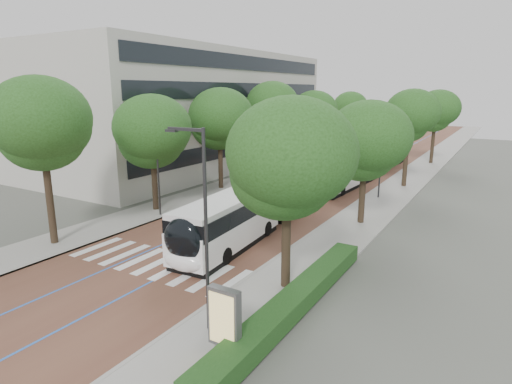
# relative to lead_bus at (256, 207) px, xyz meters

# --- Properties ---
(ground) EXTENTS (160.00, 160.00, 0.00)m
(ground) POSITION_rel_lead_bus_xyz_m (-1.97, -8.86, -1.63)
(ground) COLOR #51544C
(ground) RESTS_ON ground
(road) EXTENTS (11.00, 140.00, 0.02)m
(road) POSITION_rel_lead_bus_xyz_m (-1.97, 31.14, -1.62)
(road) COLOR brown
(road) RESTS_ON ground
(sidewalk_left) EXTENTS (4.00, 140.00, 0.12)m
(sidewalk_left) POSITION_rel_lead_bus_xyz_m (-9.47, 31.14, -1.57)
(sidewalk_left) COLOR gray
(sidewalk_left) RESTS_ON ground
(sidewalk_right) EXTENTS (4.00, 140.00, 0.12)m
(sidewalk_right) POSITION_rel_lead_bus_xyz_m (5.53, 31.14, -1.57)
(sidewalk_right) COLOR gray
(sidewalk_right) RESTS_ON ground
(kerb_left) EXTENTS (0.20, 140.00, 0.14)m
(kerb_left) POSITION_rel_lead_bus_xyz_m (-7.57, 31.14, -1.57)
(kerb_left) COLOR gray
(kerb_left) RESTS_ON ground
(kerb_right) EXTENTS (0.20, 140.00, 0.14)m
(kerb_right) POSITION_rel_lead_bus_xyz_m (3.63, 31.14, -1.57)
(kerb_right) COLOR gray
(kerb_right) RESTS_ON ground
(zebra_crossing) EXTENTS (10.55, 3.60, 0.01)m
(zebra_crossing) POSITION_rel_lead_bus_xyz_m (-1.77, -7.86, -1.60)
(zebra_crossing) COLOR silver
(zebra_crossing) RESTS_ON ground
(lane_line_left) EXTENTS (0.12, 126.00, 0.01)m
(lane_line_left) POSITION_rel_lead_bus_xyz_m (-3.57, 31.14, -1.60)
(lane_line_left) COLOR blue
(lane_line_left) RESTS_ON road
(lane_line_right) EXTENTS (0.12, 126.00, 0.01)m
(lane_line_right) POSITION_rel_lead_bus_xyz_m (-0.37, 31.14, -1.60)
(lane_line_right) COLOR blue
(lane_line_right) RESTS_ON road
(office_building) EXTENTS (18.11, 40.00, 14.00)m
(office_building) POSITION_rel_lead_bus_xyz_m (-21.44, 19.14, 5.37)
(office_building) COLOR #B8B4AA
(office_building) RESTS_ON ground
(hedge) EXTENTS (1.20, 14.00, 0.80)m
(hedge) POSITION_rel_lead_bus_xyz_m (7.13, -8.86, -1.11)
(hedge) COLOR #193D15
(hedge) RESTS_ON sidewalk_right
(streetlight_near) EXTENTS (1.82, 0.20, 8.00)m
(streetlight_near) POSITION_rel_lead_bus_xyz_m (4.65, -11.86, 3.19)
(streetlight_near) COLOR #2B2B2E
(streetlight_near) RESTS_ON sidewalk_right
(streetlight_far) EXTENTS (1.82, 0.20, 8.00)m
(streetlight_far) POSITION_rel_lead_bus_xyz_m (4.65, 13.14, 3.19)
(streetlight_far) COLOR #2B2B2E
(streetlight_far) RESTS_ON sidewalk_right
(lamp_post_left) EXTENTS (0.14, 0.14, 8.00)m
(lamp_post_left) POSITION_rel_lead_bus_xyz_m (-8.07, -0.86, 2.49)
(lamp_post_left) COLOR #2B2B2E
(lamp_post_left) RESTS_ON sidewalk_left
(trees_left) EXTENTS (6.35, 60.73, 9.82)m
(trees_left) POSITION_rel_lead_bus_xyz_m (-9.47, 16.15, 4.89)
(trees_left) COLOR black
(trees_left) RESTS_ON ground
(trees_right) EXTENTS (5.96, 47.70, 8.97)m
(trees_right) POSITION_rel_lead_bus_xyz_m (5.73, 11.09, 4.59)
(trees_right) COLOR black
(trees_right) RESTS_ON ground
(lead_bus) EXTENTS (3.86, 18.53, 3.20)m
(lead_bus) POSITION_rel_lead_bus_xyz_m (0.00, 0.00, 0.00)
(lead_bus) COLOR black
(lead_bus) RESTS_ON ground
(bus_queued_0) EXTENTS (3.26, 12.53, 3.20)m
(bus_queued_0) POSITION_rel_lead_bus_xyz_m (0.74, 15.70, -0.00)
(bus_queued_0) COLOR white
(bus_queued_0) RESTS_ON ground
(bus_queued_1) EXTENTS (3.21, 12.52, 3.20)m
(bus_queued_1) POSITION_rel_lead_bus_xyz_m (0.83, 28.99, -0.00)
(bus_queued_1) COLOR white
(bus_queued_1) RESTS_ON ground
(ad_panel) EXTENTS (1.26, 0.49, 2.59)m
(ad_panel) POSITION_rel_lead_bus_xyz_m (6.41, -12.99, -0.15)
(ad_panel) COLOR #59595B
(ad_panel) RESTS_ON sidewalk_right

